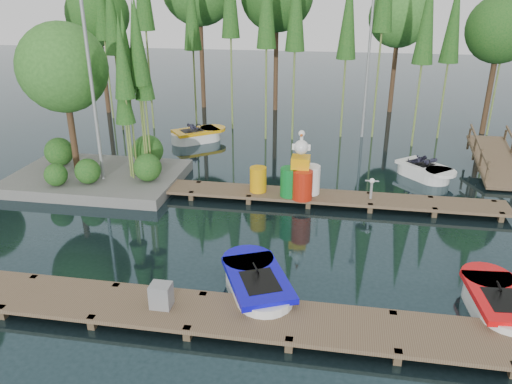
% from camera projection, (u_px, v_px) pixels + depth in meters
% --- Properties ---
extents(ground_plane, '(90.00, 90.00, 0.00)m').
position_uv_depth(ground_plane, '(237.00, 230.00, 15.21)').
color(ground_plane, '#1D3036').
extents(near_dock, '(18.00, 1.50, 0.50)m').
position_uv_depth(near_dock, '(195.00, 312.00, 11.03)').
color(near_dock, brown).
rests_on(near_dock, ground).
extents(far_dock, '(15.00, 1.20, 0.50)m').
position_uv_depth(far_dock, '(280.00, 194.00, 17.24)').
color(far_dock, brown).
rests_on(far_dock, ground).
extents(island, '(6.20, 4.20, 6.75)m').
position_uv_depth(island, '(83.00, 97.00, 17.97)').
color(island, slate).
rests_on(island, ground).
extents(tree_screen, '(34.42, 18.53, 10.31)m').
position_uv_depth(tree_screen, '(239.00, 4.00, 22.82)').
color(tree_screen, '#46301E').
rests_on(tree_screen, ground).
extents(lamp_island, '(0.30, 0.30, 7.25)m').
position_uv_depth(lamp_island, '(90.00, 71.00, 16.71)').
color(lamp_island, gray).
rests_on(lamp_island, ground).
extents(lamp_rear, '(0.30, 0.30, 7.25)m').
position_uv_depth(lamp_rear, '(369.00, 48.00, 22.96)').
color(lamp_rear, gray).
rests_on(lamp_rear, ground).
extents(ramp, '(1.50, 3.94, 1.49)m').
position_uv_depth(ramp, '(496.00, 160.00, 19.49)').
color(ramp, brown).
rests_on(ramp, ground).
extents(boat_blue, '(2.35, 3.12, 0.96)m').
position_uv_depth(boat_blue, '(257.00, 287.00, 11.87)').
color(boat_blue, white).
rests_on(boat_blue, ground).
extents(boat_red, '(1.39, 2.70, 0.88)m').
position_uv_depth(boat_red, '(497.00, 304.00, 11.25)').
color(boat_red, white).
rests_on(boat_red, ground).
extents(boat_yellow_far, '(2.87, 2.64, 1.35)m').
position_uv_depth(boat_yellow_far, '(197.00, 135.00, 23.78)').
color(boat_yellow_far, white).
rests_on(boat_yellow_far, ground).
extents(boat_white_far, '(2.47, 2.62, 1.18)m').
position_uv_depth(boat_white_far, '(424.00, 171.00, 19.30)').
color(boat_white_far, white).
rests_on(boat_white_far, ground).
extents(utility_cabinet, '(0.46, 0.39, 0.56)m').
position_uv_depth(utility_cabinet, '(161.00, 295.00, 11.01)').
color(utility_cabinet, gray).
rests_on(utility_cabinet, near_dock).
extents(yellow_barrel, '(0.58, 0.58, 0.87)m').
position_uv_depth(yellow_barrel, '(258.00, 179.00, 17.17)').
color(yellow_barrel, '#EDA20C').
rests_on(yellow_barrel, far_dock).
extents(drum_cluster, '(1.32, 1.21, 2.27)m').
position_uv_depth(drum_cluster, '(301.00, 177.00, 16.70)').
color(drum_cluster, '#0D7628').
rests_on(drum_cluster, far_dock).
extents(seagull_post, '(0.45, 0.24, 0.72)m').
position_uv_depth(seagull_post, '(372.00, 185.00, 16.55)').
color(seagull_post, gray).
rests_on(seagull_post, far_dock).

